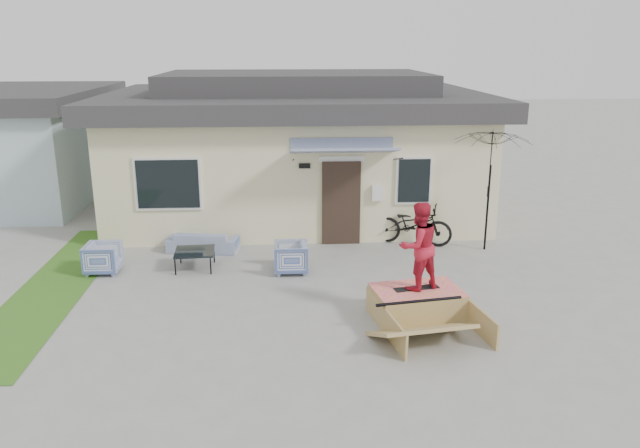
{
  "coord_description": "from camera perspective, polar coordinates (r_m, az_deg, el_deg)",
  "views": [
    {
      "loc": [
        -0.5,
        -10.45,
        4.87
      ],
      "look_at": [
        0.3,
        1.8,
        1.3
      ],
      "focal_mm": 35.05,
      "sensor_mm": 36.0,
      "label": 1
    }
  ],
  "objects": [
    {
      "name": "skateboard",
      "position": [
        11.64,
        8.8,
        -5.75
      ],
      "size": [
        0.87,
        0.38,
        0.05
      ],
      "primitive_type": "cube",
      "rotation": [
        0.0,
        0.0,
        0.2
      ],
      "color": "black",
      "rests_on": "skate_ramp"
    },
    {
      "name": "skate_ramp",
      "position": [
        11.71,
        8.84,
        -7.16
      ],
      "size": [
        1.9,
        2.34,
        0.53
      ],
      "primitive_type": null,
      "rotation": [
        0.0,
        0.0,
        0.16
      ],
      "color": "#A2854D",
      "rests_on": "ground"
    },
    {
      "name": "house",
      "position": [
        18.68,
        -2.18,
        7.19
      ],
      "size": [
        10.8,
        8.49,
        4.1
      ],
      "color": "beige",
      "rests_on": "ground"
    },
    {
      "name": "ground",
      "position": [
        11.54,
        -0.91,
        -8.75
      ],
      "size": [
        90.0,
        90.0,
        0.0
      ],
      "primitive_type": "plane",
      "color": "gray",
      "rests_on": "ground"
    },
    {
      "name": "armchair_right",
      "position": [
        13.72,
        -2.69,
        -2.93
      ],
      "size": [
        0.68,
        0.73,
        0.75
      ],
      "primitive_type": "imported",
      "rotation": [
        0.0,
        0.0,
        -1.58
      ],
      "color": "#384D8F",
      "rests_on": "ground"
    },
    {
      "name": "bicycle",
      "position": [
        15.71,
        8.5,
        0.35
      ],
      "size": [
        2.06,
        1.31,
        1.25
      ],
      "primitive_type": "imported",
      "rotation": [
        0.0,
        0.0,
        1.22
      ],
      "color": "black",
      "rests_on": "ground"
    },
    {
      "name": "armchair_left",
      "position": [
        14.48,
        -19.2,
        -2.83
      ],
      "size": [
        0.68,
        0.73,
        0.74
      ],
      "primitive_type": "imported",
      "rotation": [
        0.0,
        0.0,
        1.56
      ],
      "color": "#384D8F",
      "rests_on": "ground"
    },
    {
      "name": "grass_strip",
      "position": [
        14.17,
        -22.94,
        -5.22
      ],
      "size": [
        1.4,
        8.0,
        0.01
      ],
      "primitive_type": "cube",
      "color": "#31631D",
      "rests_on": "ground"
    },
    {
      "name": "coffee_table",
      "position": [
        14.25,
        -11.33,
        -3.2
      ],
      "size": [
        0.9,
        0.9,
        0.42
      ],
      "primitive_type": "cube",
      "rotation": [
        0.0,
        0.0,
        0.05
      ],
      "color": "black",
      "rests_on": "ground"
    },
    {
      "name": "loveseat",
      "position": [
        15.36,
        -10.64,
        -1.26
      ],
      "size": [
        1.75,
        0.75,
        0.66
      ],
      "primitive_type": "imported",
      "rotation": [
        0.0,
        0.0,
        2.99
      ],
      "color": "#384D8F",
      "rests_on": "ground"
    },
    {
      "name": "patio_umbrella",
      "position": [
        15.39,
        15.23,
        3.94
      ],
      "size": [
        2.0,
        1.88,
        2.2
      ],
      "color": "black",
      "rests_on": "ground"
    },
    {
      "name": "skater",
      "position": [
        11.36,
        8.98,
        -1.84
      ],
      "size": [
        0.97,
        0.88,
        1.62
      ],
      "primitive_type": "imported",
      "rotation": [
        0.0,
        0.0,
        3.55
      ],
      "color": "red",
      "rests_on": "skateboard"
    }
  ]
}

